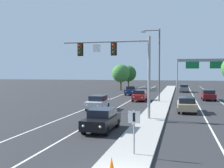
% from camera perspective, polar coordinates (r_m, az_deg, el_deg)
% --- Properties ---
extents(median_island, '(2.40, 110.00, 0.15)m').
position_cam_1_polar(median_island, '(28.42, 8.80, -5.93)').
color(median_island, '#9E9B93').
rests_on(median_island, ground).
extents(lane_stripe_oncoming_center, '(0.14, 100.00, 0.01)m').
position_cam_1_polar(lane_stripe_oncoming_center, '(35.98, 2.29, -4.24)').
color(lane_stripe_oncoming_center, silver).
rests_on(lane_stripe_oncoming_center, ground).
extents(lane_stripe_receding_center, '(0.14, 100.00, 0.01)m').
position_cam_1_polar(lane_stripe_receding_center, '(35.34, 17.45, -4.48)').
color(lane_stripe_receding_center, silver).
rests_on(lane_stripe_receding_center, ground).
extents(edge_stripe_left, '(0.14, 100.00, 0.01)m').
position_cam_1_polar(edge_stripe_left, '(36.78, -2.76, -4.09)').
color(edge_stripe_left, silver).
rests_on(edge_stripe_left, ground).
extents(overhead_signal_mast, '(8.09, 0.44, 7.20)m').
position_cam_1_polar(overhead_signal_mast, '(24.92, 1.65, 5.11)').
color(overhead_signal_mast, gray).
rests_on(overhead_signal_mast, median_island).
extents(median_sign_post, '(0.60, 0.10, 2.20)m').
position_cam_1_polar(median_sign_post, '(13.92, 4.55, -8.47)').
color(median_sign_post, gray).
rests_on(median_sign_post, median_island).
extents(street_lamp_median, '(2.58, 0.28, 10.00)m').
position_cam_1_polar(street_lamp_median, '(38.93, 9.36, 4.78)').
color(street_lamp_median, '#4C4C51').
rests_on(street_lamp_median, median_island).
extents(car_oncoming_black, '(1.89, 4.50, 1.58)m').
position_cam_1_polar(car_oncoming_black, '(20.18, -2.10, -7.24)').
color(car_oncoming_black, black).
rests_on(car_oncoming_black, ground).
extents(car_oncoming_silver, '(1.89, 4.50, 1.58)m').
position_cam_1_polar(car_oncoming_silver, '(31.23, -2.93, -3.77)').
color(car_oncoming_silver, '#B7B7BC').
rests_on(car_oncoming_silver, ground).
extents(car_oncoming_red, '(1.90, 4.50, 1.58)m').
position_cam_1_polar(car_oncoming_red, '(40.71, 5.74, -2.31)').
color(car_oncoming_red, maroon).
rests_on(car_oncoming_red, ground).
extents(car_oncoming_navy, '(1.85, 4.48, 1.58)m').
position_cam_1_polar(car_oncoming_navy, '(51.03, 4.02, -1.33)').
color(car_oncoming_navy, '#141E4C').
rests_on(car_oncoming_navy, ground).
extents(car_receding_tan, '(1.92, 4.51, 1.58)m').
position_cam_1_polar(car_receding_tan, '(30.18, 15.05, -4.07)').
color(car_receding_tan, tan).
rests_on(car_receding_tan, ground).
extents(car_receding_darkred, '(1.83, 4.48, 1.58)m').
position_cam_1_polar(car_receding_darkred, '(43.74, 19.20, -2.10)').
color(car_receding_darkred, '#5B0F14').
rests_on(car_receding_darkred, ground).
extents(car_receding_grey, '(1.83, 4.47, 1.58)m').
position_cam_1_polar(car_receding_grey, '(59.95, 14.58, -0.83)').
color(car_receding_grey, slate).
rests_on(car_receding_grey, ground).
extents(traffic_cone_median_nose, '(0.36, 0.36, 0.74)m').
position_cam_1_polar(traffic_cone_median_nose, '(11.43, -0.09, -16.52)').
color(traffic_cone_median_nose, black).
rests_on(traffic_cone_median_nose, median_island).
extents(highway_sign_gantry, '(13.28, 0.42, 7.50)m').
position_cam_1_polar(highway_sign_gantry, '(72.16, 18.45, 3.92)').
color(highway_sign_gantry, gray).
rests_on(highway_sign_gantry, ground).
extents(tree_far_left_b, '(4.12, 4.12, 5.96)m').
position_cam_1_polar(tree_far_left_b, '(63.81, 1.82, 2.20)').
color(tree_far_left_b, '#4C3823').
rests_on(tree_far_left_b, ground).
extents(tree_far_left_c, '(4.01, 4.01, 5.80)m').
position_cam_1_polar(tree_far_left_c, '(70.79, 3.39, 2.15)').
color(tree_far_left_c, '#4C3823').
rests_on(tree_far_left_c, ground).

